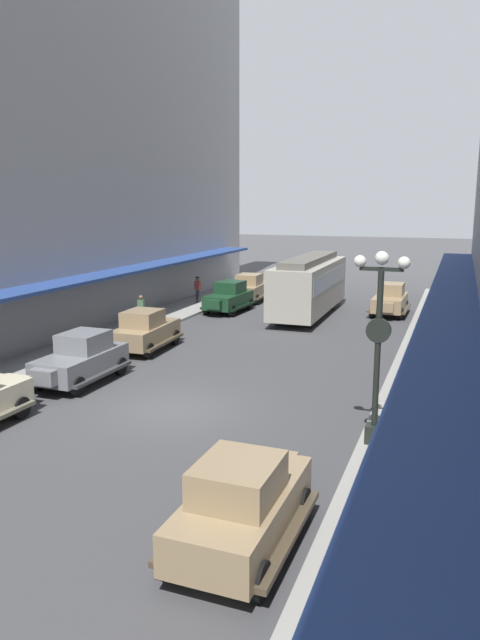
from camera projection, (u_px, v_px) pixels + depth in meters
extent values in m
plane|color=#424244|center=(175.00, 409.00, 18.93)|extent=(200.00, 200.00, 0.00)
cube|color=#99968E|center=(418.00, 439.00, 16.34)|extent=(3.00, 60.00, 0.15)
cube|color=navy|center=(448.00, 338.00, 15.56)|extent=(1.80, 54.00, 0.16)
cube|color=slate|center=(81.00, 363.00, 21.61)|extent=(1.71, 3.90, 0.80)
cube|color=slate|center=(84.00, 342.00, 21.69)|extent=(1.44, 1.70, 0.70)
cube|color=#8C9EA8|center=(84.00, 342.00, 21.69)|extent=(1.37, 1.67, 0.42)
cube|color=slate|center=(43.00, 377.00, 19.64)|extent=(0.94, 0.36, 0.52)
cube|color=#393A3D|center=(104.00, 374.00, 21.35)|extent=(0.25, 3.51, 0.12)
cube|color=#393A3D|center=(60.00, 369.00, 22.00)|extent=(0.25, 3.51, 0.12)
cylinder|color=black|center=(78.00, 386.00, 20.16)|extent=(0.22, 0.68, 0.68)
cylinder|color=black|center=(39.00, 381.00, 20.71)|extent=(0.22, 0.68, 0.68)
cylinder|color=black|center=(120.00, 366.00, 22.67)|extent=(0.22, 0.68, 0.68)
cylinder|color=black|center=(85.00, 362.00, 23.22)|extent=(0.22, 0.68, 0.68)
cube|color=#997F5B|center=(146.00, 334.00, 26.42)|extent=(1.89, 3.98, 0.80)
cube|color=#997F5B|center=(143.00, 318.00, 26.04)|extent=(1.52, 1.77, 0.70)
cube|color=#8C9EA8|center=(143.00, 318.00, 26.04)|extent=(1.45, 1.73, 0.42)
cube|color=#997F5B|center=(166.00, 323.00, 28.40)|extent=(0.95, 0.41, 0.52)
cube|color=#4C3F2D|center=(127.00, 339.00, 26.76)|extent=(0.41, 3.52, 0.12)
cube|color=#4C3F2D|center=(165.00, 342.00, 26.20)|extent=(0.41, 3.52, 0.12)
cylinder|color=black|center=(144.00, 335.00, 28.01)|extent=(0.25, 0.69, 0.68)
cylinder|color=black|center=(175.00, 337.00, 27.53)|extent=(0.25, 0.69, 0.68)
cylinder|color=black|center=(115.00, 348.00, 25.46)|extent=(0.25, 0.69, 0.68)
cylinder|color=black|center=(149.00, 351.00, 24.98)|extent=(0.25, 0.69, 0.68)
cube|color=#997F5B|center=(390.00, 302.00, 34.72)|extent=(1.74, 3.92, 0.80)
cube|color=#997F5B|center=(391.00, 289.00, 34.80)|extent=(1.46, 1.71, 0.70)
cube|color=#8C9EA8|center=(391.00, 289.00, 34.80)|extent=(1.38, 1.68, 0.42)
cube|color=#997F5B|center=(385.00, 307.00, 32.76)|extent=(0.94, 0.37, 0.52)
cube|color=#4C3F2D|center=(406.00, 309.00, 34.45)|extent=(0.27, 3.51, 0.12)
cube|color=#4C3F2D|center=(373.00, 307.00, 35.12)|extent=(0.27, 3.51, 0.12)
cylinder|color=black|center=(401.00, 314.00, 33.26)|extent=(0.23, 0.68, 0.68)
cylinder|color=black|center=(372.00, 312.00, 33.83)|extent=(0.23, 0.68, 0.68)
cylinder|color=black|center=(406.00, 306.00, 35.76)|extent=(0.23, 0.68, 0.68)
cylinder|color=black|center=(379.00, 304.00, 36.33)|extent=(0.23, 0.68, 0.68)
cube|color=#997F5B|center=(250.00, 290.00, 39.60)|extent=(1.89, 3.98, 0.80)
cube|color=#997F5B|center=(249.00, 279.00, 39.22)|extent=(1.52, 1.77, 0.70)
cube|color=#8C9EA8|center=(249.00, 279.00, 39.22)|extent=(1.45, 1.73, 0.42)
cube|color=#997F5B|center=(259.00, 285.00, 41.58)|extent=(0.95, 0.40, 0.52)
cube|color=#4C3F2D|center=(237.00, 294.00, 39.95)|extent=(0.41, 3.52, 0.12)
cube|color=#4C3F2D|center=(264.00, 295.00, 39.38)|extent=(0.41, 3.52, 0.12)
cylinder|color=black|center=(245.00, 292.00, 41.20)|extent=(0.25, 0.69, 0.68)
cylinder|color=black|center=(267.00, 294.00, 40.72)|extent=(0.25, 0.69, 0.68)
cylinder|color=black|center=(232.00, 298.00, 38.65)|extent=(0.25, 0.69, 0.68)
cylinder|color=black|center=(256.00, 300.00, 38.16)|extent=(0.25, 0.69, 0.68)
cube|color=#193D23|center=(229.00, 300.00, 35.62)|extent=(1.89, 3.98, 0.80)
cube|color=#193D23|center=(230.00, 287.00, 35.70)|extent=(1.52, 1.77, 0.70)
cube|color=#8C9EA8|center=(230.00, 287.00, 35.70)|extent=(1.45, 1.73, 0.42)
cube|color=#193D23|center=(213.00, 304.00, 33.69)|extent=(0.95, 0.41, 0.52)
cube|color=black|center=(243.00, 306.00, 35.32)|extent=(0.41, 3.52, 0.12)
cube|color=black|center=(215.00, 304.00, 36.05)|extent=(0.41, 3.52, 0.12)
cylinder|color=black|center=(232.00, 311.00, 34.16)|extent=(0.25, 0.69, 0.68)
cylinder|color=black|center=(207.00, 309.00, 34.78)|extent=(0.25, 0.69, 0.68)
cylinder|color=black|center=(250.00, 304.00, 36.62)|extent=(0.25, 0.69, 0.68)
cylinder|color=black|center=(226.00, 302.00, 37.24)|extent=(0.25, 0.69, 0.68)
cube|color=beige|center=(16.00, 384.00, 18.98)|extent=(0.94, 0.37, 0.52)
cylinder|color=black|center=(21.00, 408.00, 18.08)|extent=(0.23, 0.68, 0.68)
cube|color=#997F5B|center=(243.00, 510.00, 11.27)|extent=(1.74, 3.92, 0.80)
cube|color=#997F5B|center=(238.00, 480.00, 10.89)|extent=(1.46, 1.72, 0.70)
cube|color=#8C9EA8|center=(238.00, 480.00, 10.89)|extent=(1.39, 1.68, 0.42)
cube|color=#997F5B|center=(276.00, 463.00, 13.20)|extent=(0.94, 0.37, 0.52)
cube|color=#4C3F2D|center=(198.00, 516.00, 11.66)|extent=(0.28, 3.51, 0.12)
cube|color=#4C3F2D|center=(290.00, 535.00, 10.99)|extent=(0.28, 3.51, 0.12)
cylinder|color=black|center=(230.00, 490.00, 12.88)|extent=(0.23, 0.68, 0.68)
cylinder|color=black|center=(302.00, 504.00, 12.31)|extent=(0.23, 0.68, 0.68)
cylinder|color=black|center=(172.00, 560.00, 10.38)|extent=(0.23, 0.68, 0.68)
cylinder|color=black|center=(259.00, 580.00, 9.81)|extent=(0.23, 0.68, 0.68)
cube|color=#ADA899|center=(309.00, 286.00, 34.29)|extent=(2.59, 9.62, 2.70)
cube|color=#5F5C54|center=(310.00, 260.00, 33.99)|extent=(1.58, 8.65, 0.36)
cube|color=#8C9EA8|center=(309.00, 278.00, 34.20)|extent=(2.61, 8.86, 0.95)
cube|color=black|center=(319.00, 304.00, 37.25)|extent=(2.01, 1.22, 0.40)
cube|color=black|center=(296.00, 321.00, 31.94)|extent=(2.01, 1.22, 0.40)
cube|color=black|center=(374.00, 434.00, 15.88)|extent=(0.44, 0.44, 0.50)
cylinder|color=black|center=(378.00, 349.00, 15.42)|extent=(0.16, 0.16, 4.20)
cube|color=black|center=(381.00, 269.00, 15.01)|extent=(1.10, 0.10, 0.10)
sphere|color=white|center=(360.00, 261.00, 15.16)|extent=(0.32, 0.32, 0.32)
sphere|color=white|center=(404.00, 263.00, 14.79)|extent=(0.32, 0.32, 0.32)
sphere|color=white|center=(382.00, 258.00, 14.95)|extent=(0.36, 0.36, 0.36)
cylinder|color=black|center=(379.00, 330.00, 15.32)|extent=(0.64, 0.18, 0.64)
cylinder|color=silver|center=(379.00, 330.00, 15.41)|extent=(0.56, 0.02, 0.56)
cylinder|color=#B21E19|center=(98.00, 342.00, 25.84)|extent=(0.24, 0.24, 0.70)
sphere|color=#B21E19|center=(98.00, 334.00, 25.76)|extent=(0.20, 0.20, 0.20)
cylinder|color=#2D2D33|center=(198.00, 296.00, 38.13)|extent=(0.24, 0.24, 0.85)
cube|color=maroon|center=(198.00, 285.00, 37.99)|extent=(0.36, 0.22, 0.56)
sphere|color=brown|center=(198.00, 279.00, 37.91)|extent=(0.22, 0.22, 0.22)
cylinder|color=black|center=(197.00, 277.00, 37.89)|extent=(0.28, 0.28, 0.04)
cylinder|color=#4C4238|center=(447.00, 412.00, 17.03)|extent=(0.24, 0.24, 0.85)
cube|color=#26262D|center=(449.00, 389.00, 16.89)|extent=(0.36, 0.22, 0.56)
sphere|color=brown|center=(450.00, 375.00, 16.81)|extent=(0.22, 0.22, 0.22)
cylinder|color=black|center=(450.00, 371.00, 16.79)|extent=(0.28, 0.28, 0.04)
cylinder|color=slate|center=(449.00, 319.00, 30.70)|extent=(0.24, 0.24, 0.85)
cube|color=#3F598C|center=(449.00, 305.00, 30.56)|extent=(0.36, 0.22, 0.56)
sphere|color=#9E7051|center=(450.00, 298.00, 30.49)|extent=(0.22, 0.22, 0.22)
cylinder|color=slate|center=(142.00, 318.00, 30.84)|extent=(0.24, 0.24, 0.85)
cube|color=#4C724C|center=(141.00, 305.00, 30.70)|extent=(0.36, 0.22, 0.56)
sphere|color=brown|center=(141.00, 297.00, 30.62)|extent=(0.22, 0.22, 0.22)
cylinder|color=#4C4238|center=(453.00, 361.00, 22.56)|extent=(0.24, 0.24, 0.85)
cube|color=white|center=(454.00, 343.00, 22.43)|extent=(0.36, 0.22, 0.56)
sphere|color=brown|center=(455.00, 332.00, 22.35)|extent=(0.22, 0.22, 0.22)
cylinder|color=black|center=(455.00, 329.00, 22.32)|extent=(0.28, 0.28, 0.04)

